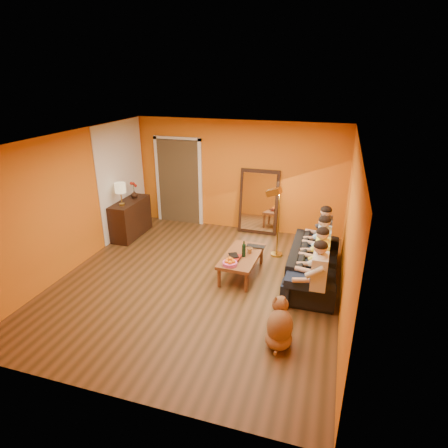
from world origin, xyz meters
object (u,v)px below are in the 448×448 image
(dog, at_px, (280,323))
(vase, at_px, (134,194))
(person_mid_left, at_px, (321,261))
(person_mid_right, at_px, (323,248))
(coffee_table, at_px, (242,265))
(person_far_left, at_px, (319,277))
(wine_bottle, at_px, (244,249))
(table_lamp, at_px, (121,194))
(sideboard, at_px, (131,218))
(sofa, at_px, (314,263))
(laptop, at_px, (255,247))
(person_far_right, at_px, (324,236))
(floor_lamp, at_px, (278,224))
(mirror_frame, at_px, (259,202))
(tumbler, at_px, (250,250))

(dog, relative_size, vase, 4.04)
(person_mid_left, xyz_separation_m, person_mid_right, (0.00, 0.55, 0.00))
(coffee_table, relative_size, person_far_left, 1.00)
(dog, xyz_separation_m, wine_bottle, (-0.95, 1.68, 0.22))
(table_lamp, height_order, person_mid_right, table_lamp)
(sideboard, relative_size, vase, 6.80)
(table_lamp, xyz_separation_m, sofa, (4.24, -0.50, -0.79))
(table_lamp, relative_size, laptop, 1.41)
(person_mid_right, height_order, vase, person_mid_right)
(person_far_right, xyz_separation_m, vase, (-4.37, 0.40, 0.33))
(wine_bottle, relative_size, vase, 1.79)
(vase, bearing_deg, person_mid_left, -18.90)
(person_far_right, bearing_deg, table_lamp, -177.98)
(person_mid_left, bearing_deg, wine_bottle, 173.83)
(floor_lamp, bearing_deg, person_far_right, 2.41)
(mirror_frame, height_order, person_far_left, mirror_frame)
(table_lamp, relative_size, vase, 2.94)
(sofa, distance_m, wine_bottle, 1.32)
(coffee_table, relative_size, dog, 1.74)
(table_lamp, distance_m, laptop, 3.21)
(sofa, distance_m, person_mid_right, 0.33)
(person_mid_right, bearing_deg, sofa, -142.43)
(person_far_left, relative_size, wine_bottle, 3.94)
(tumbler, xyz_separation_m, vase, (-3.05, 1.18, 0.47))
(person_far_left, distance_m, vase, 4.84)
(coffee_table, distance_m, floor_lamp, 1.23)
(floor_lamp, distance_m, laptop, 0.78)
(table_lamp, relative_size, dog, 0.73)
(person_far_left, xyz_separation_m, person_far_right, (0.00, 1.65, 0.00))
(wine_bottle, bearing_deg, sideboard, 159.83)
(floor_lamp, distance_m, person_far_left, 1.99)
(person_far_right, relative_size, laptop, 3.37)
(floor_lamp, xyz_separation_m, laptop, (-0.32, -0.65, -0.29))
(person_mid_right, height_order, laptop, person_mid_right)
(sideboard, xyz_separation_m, dog, (3.94, -2.78, -0.07))
(wine_bottle, bearing_deg, person_far_left, -26.80)
(mirror_frame, xyz_separation_m, person_far_right, (1.58, -1.23, -0.15))
(sofa, bearing_deg, table_lamp, 83.33)
(coffee_table, bearing_deg, wine_bottle, -42.73)
(mirror_frame, xyz_separation_m, tumbler, (0.26, -2.01, -0.29))
(person_mid_left, height_order, laptop, person_mid_left)
(person_mid_right, bearing_deg, person_mid_left, -90.00)
(person_mid_left, relative_size, laptop, 3.37)
(sideboard, bearing_deg, coffee_table, -19.62)
(table_lamp, xyz_separation_m, person_far_right, (4.37, 0.15, -0.49))
(vase, bearing_deg, wine_bottle, -24.28)
(floor_lamp, distance_m, person_mid_right, 1.14)
(mirror_frame, relative_size, person_mid_right, 1.25)
(coffee_table, xyz_separation_m, dog, (1.00, -1.73, 0.14))
(mirror_frame, relative_size, person_far_left, 1.25)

